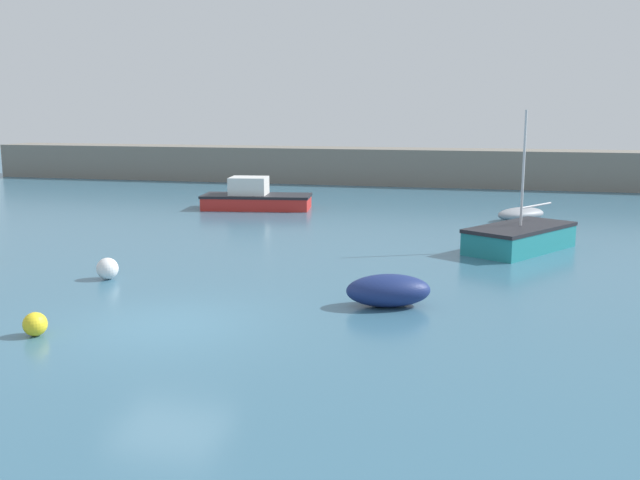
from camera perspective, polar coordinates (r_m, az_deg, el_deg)
The scene contains 8 objects.
ground_plane at distance 15.91m, azimuth -12.13°, elevation -7.05°, with size 120.00×120.00×0.20m, color #38667F.
harbor_breakwater at distance 45.54m, azimuth 5.43°, elevation 5.90°, with size 54.14×3.33×2.24m, color slate.
cabin_cruiser_white at distance 33.85m, azimuth -5.24°, elevation 3.38°, with size 5.34×2.83×1.51m.
dinghy_near_pier at distance 31.25m, azimuth 15.77°, elevation 2.01°, with size 2.54×2.52×0.57m.
fishing_dinghy_green at distance 16.99m, azimuth 5.49°, elevation -4.04°, with size 2.24×1.63×0.77m.
sailboat_short_mast at distance 24.52m, azimuth 15.71°, elevation 0.18°, with size 3.83×4.56×4.61m.
mooring_buoy_white at distance 20.48m, azimuth -16.64°, elevation -2.20°, with size 0.60×0.60×0.60m, color white.
mooring_buoy_yellow at distance 15.90m, azimuth -21.84°, elevation -6.27°, with size 0.50×0.50×0.50m, color yellow.
Camera 1 is at (6.83, -13.59, 4.58)m, focal length 40.00 mm.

